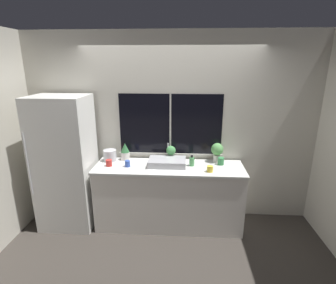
{
  "coord_description": "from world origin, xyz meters",
  "views": [
    {
      "loc": [
        0.2,
        -3.05,
        2.27
      ],
      "look_at": [
        -0.01,
        0.29,
        1.26
      ],
      "focal_mm": 28.0,
      "sensor_mm": 36.0,
      "label": 1
    }
  ],
  "objects_px": {
    "mug_blue": "(128,164)",
    "refrigerator": "(65,163)",
    "sink": "(167,162)",
    "kettle": "(110,155)",
    "potted_plant_center": "(171,152)",
    "mug_yellow": "(210,169)",
    "potted_plant_left": "(125,151)",
    "soap_bottle": "(192,161)",
    "potted_plant_right": "(217,151)",
    "mug_green": "(221,161)",
    "mug_red": "(109,163)"
  },
  "relations": [
    {
      "from": "potted_plant_right",
      "to": "mug_blue",
      "type": "distance_m",
      "value": 1.27
    },
    {
      "from": "soap_bottle",
      "to": "potted_plant_left",
      "type": "bearing_deg",
      "value": 169.62
    },
    {
      "from": "potted_plant_left",
      "to": "mug_blue",
      "type": "distance_m",
      "value": 0.29
    },
    {
      "from": "mug_yellow",
      "to": "mug_blue",
      "type": "xyz_separation_m",
      "value": [
        -1.11,
        0.11,
        0.0
      ]
    },
    {
      "from": "mug_blue",
      "to": "mug_green",
      "type": "relative_size",
      "value": 0.84
    },
    {
      "from": "refrigerator",
      "to": "sink",
      "type": "xyz_separation_m",
      "value": [
        1.42,
        0.08,
        0.02
      ]
    },
    {
      "from": "refrigerator",
      "to": "potted_plant_left",
      "type": "xyz_separation_m",
      "value": [
        0.79,
        0.26,
        0.1
      ]
    },
    {
      "from": "potted_plant_center",
      "to": "mug_red",
      "type": "distance_m",
      "value": 0.89
    },
    {
      "from": "sink",
      "to": "kettle",
      "type": "height_order",
      "value": "sink"
    },
    {
      "from": "sink",
      "to": "soap_bottle",
      "type": "distance_m",
      "value": 0.34
    },
    {
      "from": "sink",
      "to": "potted_plant_left",
      "type": "distance_m",
      "value": 0.66
    },
    {
      "from": "mug_blue",
      "to": "mug_green",
      "type": "height_order",
      "value": "mug_green"
    },
    {
      "from": "potted_plant_center",
      "to": "mug_blue",
      "type": "distance_m",
      "value": 0.65
    },
    {
      "from": "sink",
      "to": "mug_blue",
      "type": "height_order",
      "value": "sink"
    },
    {
      "from": "refrigerator",
      "to": "mug_green",
      "type": "xyz_separation_m",
      "value": [
        2.17,
        0.15,
        0.02
      ]
    },
    {
      "from": "mug_yellow",
      "to": "mug_blue",
      "type": "height_order",
      "value": "mug_blue"
    },
    {
      "from": "mug_red",
      "to": "potted_plant_center",
      "type": "bearing_deg",
      "value": 17.23
    },
    {
      "from": "potted_plant_left",
      "to": "kettle",
      "type": "xyz_separation_m",
      "value": [
        -0.21,
        -0.06,
        -0.04
      ]
    },
    {
      "from": "soap_bottle",
      "to": "mug_yellow",
      "type": "xyz_separation_m",
      "value": [
        0.23,
        -0.2,
        -0.02
      ]
    },
    {
      "from": "mug_red",
      "to": "mug_green",
      "type": "distance_m",
      "value": 1.55
    },
    {
      "from": "refrigerator",
      "to": "mug_yellow",
      "type": "height_order",
      "value": "refrigerator"
    },
    {
      "from": "potted_plant_center",
      "to": "mug_yellow",
      "type": "xyz_separation_m",
      "value": [
        0.53,
        -0.38,
        -0.09
      ]
    },
    {
      "from": "mug_red",
      "to": "potted_plant_left",
      "type": "bearing_deg",
      "value": 56.6
    },
    {
      "from": "refrigerator",
      "to": "mug_red",
      "type": "relative_size",
      "value": 20.8
    },
    {
      "from": "potted_plant_center",
      "to": "potted_plant_right",
      "type": "relative_size",
      "value": 0.81
    },
    {
      "from": "soap_bottle",
      "to": "mug_blue",
      "type": "height_order",
      "value": "soap_bottle"
    },
    {
      "from": "potted_plant_center",
      "to": "mug_blue",
      "type": "height_order",
      "value": "potted_plant_center"
    },
    {
      "from": "potted_plant_right",
      "to": "mug_blue",
      "type": "xyz_separation_m",
      "value": [
        -1.24,
        -0.27,
        -0.12
      ]
    },
    {
      "from": "refrigerator",
      "to": "mug_red",
      "type": "height_order",
      "value": "refrigerator"
    },
    {
      "from": "potted_plant_left",
      "to": "kettle",
      "type": "height_order",
      "value": "potted_plant_left"
    },
    {
      "from": "potted_plant_center",
      "to": "kettle",
      "type": "relative_size",
      "value": 1.22
    },
    {
      "from": "mug_blue",
      "to": "refrigerator",
      "type": "bearing_deg",
      "value": 179.77
    },
    {
      "from": "refrigerator",
      "to": "potted_plant_right",
      "type": "height_order",
      "value": "refrigerator"
    },
    {
      "from": "potted_plant_left",
      "to": "mug_yellow",
      "type": "relative_size",
      "value": 3.15
    },
    {
      "from": "soap_bottle",
      "to": "mug_yellow",
      "type": "height_order",
      "value": "soap_bottle"
    },
    {
      "from": "potted_plant_center",
      "to": "mug_yellow",
      "type": "height_order",
      "value": "potted_plant_center"
    },
    {
      "from": "sink",
      "to": "soap_bottle",
      "type": "xyz_separation_m",
      "value": [
        0.34,
        0.0,
        0.02
      ]
    },
    {
      "from": "refrigerator",
      "to": "kettle",
      "type": "bearing_deg",
      "value": 19.44
    },
    {
      "from": "refrigerator",
      "to": "soap_bottle",
      "type": "height_order",
      "value": "refrigerator"
    },
    {
      "from": "sink",
      "to": "kettle",
      "type": "xyz_separation_m",
      "value": [
        -0.84,
        0.12,
        0.04
      ]
    },
    {
      "from": "sink",
      "to": "potted_plant_left",
      "type": "xyz_separation_m",
      "value": [
        -0.63,
        0.18,
        0.08
      ]
    },
    {
      "from": "potted_plant_right",
      "to": "soap_bottle",
      "type": "bearing_deg",
      "value": -153.82
    },
    {
      "from": "mug_blue",
      "to": "mug_red",
      "type": "height_order",
      "value": "mug_red"
    },
    {
      "from": "potted_plant_left",
      "to": "mug_yellow",
      "type": "xyz_separation_m",
      "value": [
        1.2,
        -0.38,
        -0.09
      ]
    },
    {
      "from": "sink",
      "to": "mug_red",
      "type": "relative_size",
      "value": 5.7
    },
    {
      "from": "mug_blue",
      "to": "kettle",
      "type": "height_order",
      "value": "kettle"
    },
    {
      "from": "soap_bottle",
      "to": "mug_yellow",
      "type": "distance_m",
      "value": 0.31
    },
    {
      "from": "potted_plant_left",
      "to": "mug_red",
      "type": "xyz_separation_m",
      "value": [
        -0.17,
        -0.26,
        -0.08
      ]
    },
    {
      "from": "sink",
      "to": "mug_blue",
      "type": "xyz_separation_m",
      "value": [
        -0.54,
        -0.09,
        -0.0
      ]
    },
    {
      "from": "mug_yellow",
      "to": "mug_red",
      "type": "distance_m",
      "value": 1.38
    }
  ]
}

